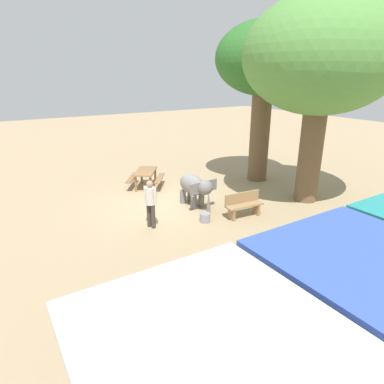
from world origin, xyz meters
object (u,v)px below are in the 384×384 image
(shade_tree_main, at_px, (265,63))
(shade_tree_secondary, at_px, (322,58))
(elephant, at_px, (195,187))
(market_stall_blue, at_px, (352,336))
(person_handler, at_px, (150,200))
(feed_bucket, at_px, (205,218))
(picnic_table_near, at_px, (146,175))
(wooden_bench, at_px, (243,204))

(shade_tree_main, height_order, shade_tree_secondary, shade_tree_secondary)
(elephant, height_order, market_stall_blue, market_stall_blue)
(person_handler, height_order, shade_tree_main, shade_tree_main)
(person_handler, bearing_deg, feed_bucket, -43.09)
(shade_tree_secondary, height_order, picnic_table_near, shade_tree_secondary)
(elephant, bearing_deg, shade_tree_secondary, 62.76)
(elephant, height_order, person_handler, person_handler)
(shade_tree_secondary, distance_m, picnic_table_near, 8.28)
(person_handler, bearing_deg, shade_tree_main, -6.09)
(elephant, height_order, shade_tree_main, shade_tree_main)
(elephant, distance_m, wooden_bench, 1.99)
(person_handler, relative_size, picnic_table_near, 0.78)
(elephant, height_order, feed_bucket, elephant)
(shade_tree_main, xyz_separation_m, picnic_table_near, (5.04, -1.70, -4.65))
(wooden_bench, bearing_deg, picnic_table_near, -66.01)
(elephant, distance_m, picnic_table_near, 3.11)
(person_handler, height_order, market_stall_blue, market_stall_blue)
(shade_tree_main, height_order, wooden_bench, shade_tree_main)
(wooden_bench, bearing_deg, feed_bucket, -7.73)
(person_handler, bearing_deg, wooden_bench, -40.42)
(market_stall_blue, bearing_deg, person_handler, -90.34)
(elephant, relative_size, market_stall_blue, 0.70)
(market_stall_blue, bearing_deg, shade_tree_main, -125.73)
(wooden_bench, height_order, market_stall_blue, market_stall_blue)
(shade_tree_secondary, distance_m, feed_bucket, 6.95)
(picnic_table_near, bearing_deg, person_handler, -166.54)
(shade_tree_main, height_order, feed_bucket, shade_tree_main)
(shade_tree_main, relative_size, market_stall_blue, 2.77)
(wooden_bench, relative_size, feed_bucket, 3.98)
(person_handler, bearing_deg, picnic_table_near, 44.05)
(picnic_table_near, bearing_deg, elephant, -132.26)
(person_handler, distance_m, feed_bucket, 2.00)
(person_handler, relative_size, market_stall_blue, 0.64)
(wooden_bench, bearing_deg, elephant, -55.92)
(shade_tree_secondary, bearing_deg, shade_tree_main, -94.15)
(person_handler, xyz_separation_m, shade_tree_main, (-6.58, -2.12, 4.29))
(person_handler, distance_m, picnic_table_near, 4.14)
(shade_tree_main, bearing_deg, shade_tree_secondary, 85.85)
(elephant, distance_m, person_handler, 2.35)
(person_handler, distance_m, wooden_bench, 3.31)
(person_handler, relative_size, feed_bucket, 4.50)
(picnic_table_near, height_order, market_stall_blue, market_stall_blue)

